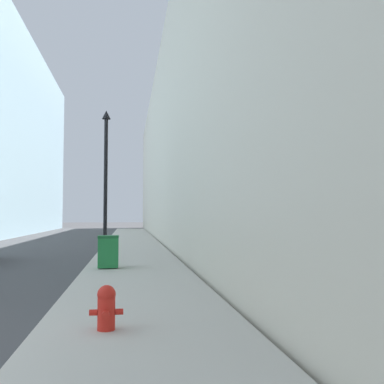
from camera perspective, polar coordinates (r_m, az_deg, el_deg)
The scene contains 5 objects.
sidewalk_right at distance 23.83m, azimuth -7.85°, elevation -7.35°, with size 3.34×60.00×0.15m.
building_right_stone at distance 33.11m, azimuth 5.72°, elevation 5.34°, with size 12.00×60.00×13.38m.
fire_hydrant at distance 6.77m, azimuth -11.35°, elevation -14.74°, with size 0.50×0.39×0.67m.
trash_bin at distance 14.25m, azimuth -11.09°, elevation -7.76°, with size 0.66×0.68×1.05m.
lamppost at distance 19.08m, azimuth -11.44°, elevation 2.08°, with size 0.38×0.38×6.32m.
Camera 1 is at (4.75, -5.76, 1.88)m, focal length 40.00 mm.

